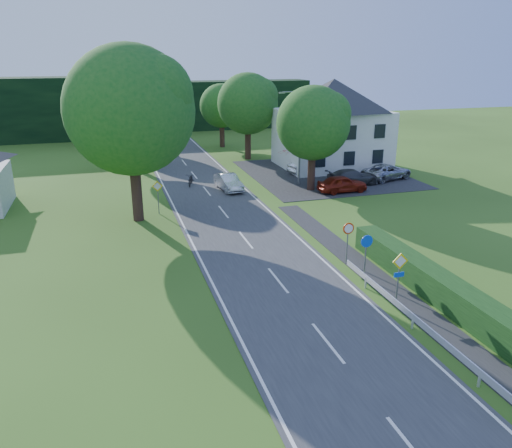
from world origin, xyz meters
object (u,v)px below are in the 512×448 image
object	(u,v)px
parked_car_grey	(352,177)
motorcycle	(191,179)
parked_car_red	(342,184)
parked_car_silver_b	(387,172)
moving_car	(229,182)
parasol	(290,160)
streetlight	(299,133)
parked_car_silver_a	(309,166)

from	to	relation	value
parked_car_grey	motorcycle	bearing A→B (deg)	72.96
parked_car_red	parked_car_grey	size ratio (longest dim) A/B	0.88
parked_car_silver_b	moving_car	bearing A→B (deg)	71.47
motorcycle	parasol	size ratio (longest dim) A/B	0.83
streetlight	parked_car_silver_b	world-z (taller)	streetlight
parked_car_silver_a	parasol	xyz separation A→B (m)	(-1.38, 1.31, 0.41)
moving_car	parked_car_silver_b	bearing A→B (deg)	-7.86
parked_car_red	parasol	size ratio (longest dim) A/B	1.70
streetlight	moving_car	world-z (taller)	streetlight
parasol	parked_car_red	bearing A→B (deg)	-80.65
motorcycle	parked_car_silver_a	xyz separation A→B (m)	(11.57, 1.42, 0.15)
streetlight	parked_car_red	distance (m)	5.73
parked_car_silver_b	parasol	world-z (taller)	parasol
parasol	parked_car_grey	bearing A→B (deg)	-63.00
streetlight	parked_car_silver_b	bearing A→B (deg)	-4.15
streetlight	moving_car	xyz separation A→B (m)	(-6.22, -0.13, -3.77)
streetlight	parked_car_red	size ratio (longest dim) A/B	1.95
streetlight	parasol	xyz separation A→B (m)	(1.20, 5.00, -3.34)
moving_car	parked_car_red	world-z (taller)	parked_car_red
moving_car	parked_car_silver_a	size ratio (longest dim) A/B	0.97
parked_car_red	parked_car_grey	distance (m)	2.75
motorcycle	parked_car_grey	size ratio (longest dim) A/B	0.43
parked_car_silver_a	parked_car_grey	xyz separation A→B (m)	(1.95, -5.23, -0.01)
parked_car_grey	parasol	distance (m)	7.35
parked_car_grey	parasol	bearing A→B (deg)	25.71
parked_car_silver_b	parasol	xyz separation A→B (m)	(-7.29, 5.62, 0.40)
parked_car_red	parked_car_silver_a	bearing A→B (deg)	-0.83
moving_car	motorcycle	distance (m)	3.67
moving_car	parked_car_silver_b	size ratio (longest dim) A/B	0.81
parked_car_silver_a	streetlight	bearing A→B (deg)	128.93
parked_car_grey	parked_car_silver_b	bearing A→B (deg)	-78.15
moving_car	parasol	distance (m)	9.03
parked_car_red	parasol	bearing A→B (deg)	8.36
streetlight	parked_car_red	xyz separation A→B (m)	(2.60, -3.50, -3.73)
streetlight	parked_car_grey	xyz separation A→B (m)	(4.53, -1.54, -3.75)
parked_car_silver_b	parked_car_grey	bearing A→B (deg)	86.51
parked_car_red	parasol	world-z (taller)	parasol
parked_car_red	parked_car_silver_a	size ratio (longest dim) A/B	0.99
streetlight	parasol	bearing A→B (deg)	76.54
motorcycle	parked_car_grey	world-z (taller)	parked_car_grey
moving_car	parked_car_red	xyz separation A→B (m)	(8.81, -3.37, 0.04)
streetlight	parked_car_silver_b	size ratio (longest dim) A/B	1.62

